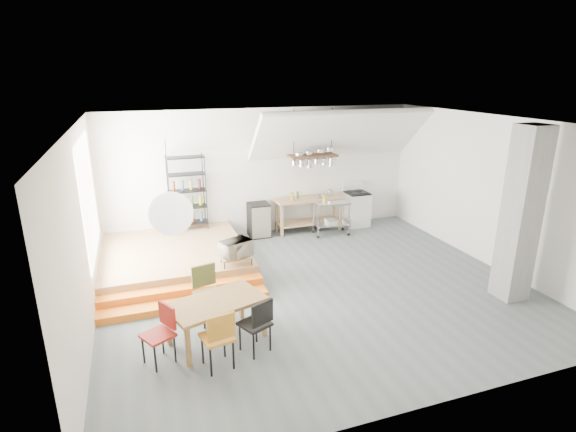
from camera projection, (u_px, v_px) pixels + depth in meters
name	position (u px, v px, depth m)	size (l,w,h in m)	color
floor	(316.00, 288.00, 8.79)	(8.00, 8.00, 0.00)	#576164
wall_back	(264.00, 172.00, 11.45)	(8.00, 0.04, 3.20)	silver
wall_left	(82.00, 234.00, 7.05)	(0.04, 7.00, 3.20)	silver
wall_right	(491.00, 192.00, 9.55)	(0.04, 7.00, 3.20)	silver
ceiling	(319.00, 122.00, 7.81)	(8.00, 7.00, 0.02)	white
slope_ceiling	(340.00, 134.00, 11.18)	(4.40, 1.80, 0.15)	white
window_pane	(89.00, 198.00, 8.35)	(0.02, 2.50, 2.20)	white
platform	(174.00, 257.00, 9.75)	(3.00, 3.00, 0.40)	#9C7B4E
step_lower	(186.00, 304.00, 8.03)	(3.00, 0.35, 0.13)	orange
step_upper	(183.00, 292.00, 8.33)	(3.00, 0.35, 0.27)	orange
concrete_column	(521.00, 215.00, 7.98)	(0.50, 0.50, 3.20)	slate
kitchen_counter	(309.00, 208.00, 11.78)	(1.80, 0.60, 0.91)	#9C7B4E
stove	(356.00, 208.00, 12.26)	(0.60, 0.60, 1.18)	white
pot_rack	(314.00, 159.00, 11.17)	(1.20, 0.50, 1.43)	#41271A
wire_shelving	(187.00, 192.00, 10.64)	(0.88, 0.38, 1.80)	black
microwave_shelf	(236.00, 257.00, 8.86)	(0.60, 0.40, 0.16)	#9C7B4E
paper_lantern	(171.00, 214.00, 6.06)	(0.60, 0.60, 0.60)	white
dining_table	(216.00, 305.00, 6.89)	(1.63, 1.23, 0.69)	brown
chair_mustard	(219.00, 335.00, 6.22)	(0.49, 0.49, 0.92)	#B7761F
chair_black	(258.00, 321.00, 6.60)	(0.53, 0.53, 0.88)	black
chair_olive	(207.00, 288.00, 7.51)	(0.53, 0.53, 0.96)	brown
chair_red	(162.00, 329.00, 6.42)	(0.54, 0.54, 0.87)	#AB2318
rolling_cart	(331.00, 213.00, 11.53)	(0.94, 0.59, 0.88)	silver
mini_fridge	(259.00, 220.00, 11.46)	(0.51, 0.51, 0.87)	black
microwave	(236.00, 248.00, 8.80)	(0.59, 0.40, 0.33)	beige
bowl	(319.00, 196.00, 11.72)	(0.23, 0.23, 0.06)	silver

